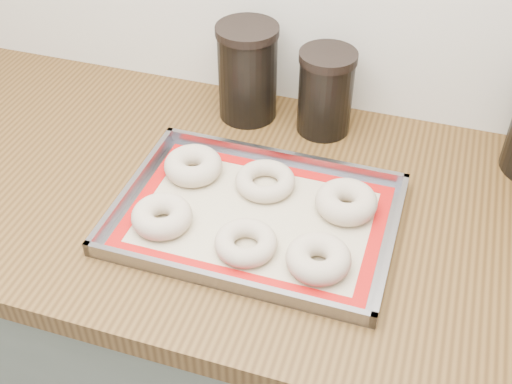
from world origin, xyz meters
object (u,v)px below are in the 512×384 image
(bagel_front_right, at_px, (318,258))
(canister_mid, at_px, (326,92))
(bagel_front_left, at_px, (162,216))
(bagel_back_right, at_px, (346,202))
(bagel_front_mid, at_px, (246,243))
(bagel_back_left, at_px, (193,166))
(baking_tray, at_px, (256,216))
(bagel_back_mid, at_px, (265,181))
(canister_left, at_px, (248,72))

(bagel_front_right, bearing_deg, canister_mid, 102.10)
(bagel_front_left, bearing_deg, canister_mid, 62.25)
(bagel_back_right, bearing_deg, bagel_front_left, -155.85)
(bagel_front_mid, height_order, bagel_back_left, bagel_back_left)
(bagel_front_mid, height_order, bagel_back_right, bagel_back_right)
(bagel_front_left, height_order, bagel_back_left, bagel_back_left)
(bagel_back_right, relative_size, canister_mid, 0.62)
(baking_tray, relative_size, bagel_front_mid, 4.66)
(bagel_front_right, distance_m, bagel_back_mid, 0.20)
(bagel_front_right, height_order, bagel_back_mid, bagel_front_right)
(bagel_back_left, xyz_separation_m, canister_left, (0.03, 0.22, 0.07))
(bagel_front_left, height_order, canister_left, canister_left)
(baking_tray, bearing_deg, bagel_back_right, 23.91)
(bagel_front_mid, relative_size, bagel_back_right, 0.95)
(baking_tray, xyz_separation_m, bagel_back_right, (0.14, 0.06, 0.02))
(bagel_front_mid, xyz_separation_m, bagel_back_mid, (-0.02, 0.15, -0.00))
(bagel_back_left, bearing_deg, canister_mid, 49.06)
(bagel_back_right, xyz_separation_m, canister_left, (-0.25, 0.23, 0.07))
(bagel_front_right, relative_size, bagel_back_right, 0.97)
(baking_tray, relative_size, bagel_back_left, 4.43)
(bagel_back_left, height_order, bagel_back_right, bagel_back_right)
(baking_tray, bearing_deg, bagel_front_right, -32.02)
(bagel_back_right, bearing_deg, canister_left, 137.09)
(bagel_front_right, relative_size, canister_mid, 0.60)
(canister_left, height_order, canister_mid, canister_left)
(bagel_front_mid, height_order, bagel_back_mid, bagel_front_mid)
(bagel_back_mid, height_order, canister_mid, canister_mid)
(canister_left, bearing_deg, bagel_back_mid, -64.43)
(bagel_front_right, bearing_deg, bagel_front_mid, 179.45)
(bagel_back_mid, height_order, canister_left, canister_left)
(bagel_front_left, xyz_separation_m, bagel_back_right, (0.28, 0.13, 0.00))
(bagel_front_left, relative_size, bagel_back_mid, 0.96)
(bagel_front_right, distance_m, canister_mid, 0.38)
(bagel_back_left, distance_m, bagel_back_mid, 0.13)
(bagel_front_left, xyz_separation_m, bagel_front_right, (0.27, -0.01, 0.00))
(canister_mid, bearing_deg, bagel_front_mid, -95.84)
(bagel_front_right, height_order, bagel_back_left, same)
(bagel_front_mid, height_order, canister_mid, canister_mid)
(bagel_front_mid, xyz_separation_m, canister_mid, (0.04, 0.37, 0.06))
(baking_tray, xyz_separation_m, bagel_front_left, (-0.14, -0.06, 0.02))
(bagel_front_right, relative_size, canister_left, 0.52)
(canister_left, bearing_deg, canister_mid, -1.36)
(baking_tray, height_order, bagel_back_right, bagel_back_right)
(baking_tray, xyz_separation_m, bagel_back_mid, (-0.01, 0.08, 0.01))
(bagel_front_left, xyz_separation_m, bagel_back_left, (-0.00, 0.14, 0.00))
(canister_mid, bearing_deg, bagel_back_right, -67.88)
(bagel_front_mid, xyz_separation_m, bagel_front_right, (0.12, -0.00, 0.00))
(bagel_front_mid, bearing_deg, bagel_back_mid, 95.89)
(canister_left, bearing_deg, baking_tray, -69.23)
(bagel_back_mid, relative_size, canister_mid, 0.62)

